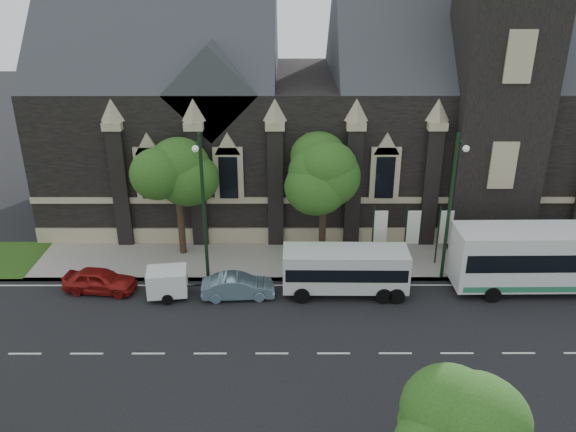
{
  "coord_description": "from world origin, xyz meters",
  "views": [
    {
      "loc": [
        0.74,
        -23.17,
        17.42
      ],
      "look_at": [
        0.79,
        6.0,
        4.67
      ],
      "focal_mm": 36.26,
      "sensor_mm": 36.0,
      "label": 1
    }
  ],
  "objects_px": {
    "banner_flag_left": "(378,231)",
    "sedan": "(238,286)",
    "shuttle_bus": "(346,268)",
    "banner_flag_right": "(443,231)",
    "street_lamp_mid": "(203,201)",
    "car_far_red": "(100,280)",
    "tree_park_east": "(464,417)",
    "tree_walk_right": "(327,168)",
    "tree_walk_left": "(181,170)",
    "street_lamp_near": "(451,201)",
    "banner_flag_center": "(410,231)",
    "tour_coach": "(568,257)",
    "box_trailer": "(167,282)"
  },
  "relations": [
    {
      "from": "banner_flag_left",
      "to": "sedan",
      "type": "distance_m",
      "value": 9.29
    },
    {
      "from": "shuttle_bus",
      "to": "banner_flag_right",
      "type": "bearing_deg",
      "value": 28.64
    },
    {
      "from": "banner_flag_right",
      "to": "street_lamp_mid",
      "type": "bearing_deg",
      "value": -172.4
    },
    {
      "from": "shuttle_bus",
      "to": "car_far_red",
      "type": "xyz_separation_m",
      "value": [
        -14.05,
        0.19,
        -0.86
      ]
    },
    {
      "from": "tree_park_east",
      "to": "street_lamp_mid",
      "type": "relative_size",
      "value": 0.7
    },
    {
      "from": "tree_walk_right",
      "to": "tree_park_east",
      "type": "bearing_deg",
      "value": -81.58
    },
    {
      "from": "banner_flag_left",
      "to": "car_far_red",
      "type": "relative_size",
      "value": 0.96
    },
    {
      "from": "tree_walk_right",
      "to": "shuttle_bus",
      "type": "distance_m",
      "value": 6.63
    },
    {
      "from": "tree_walk_left",
      "to": "car_far_red",
      "type": "distance_m",
      "value": 8.13
    },
    {
      "from": "street_lamp_near",
      "to": "banner_flag_left",
      "type": "relative_size",
      "value": 2.25
    },
    {
      "from": "street_lamp_near",
      "to": "banner_flag_left",
      "type": "bearing_deg",
      "value": 152.82
    },
    {
      "from": "street_lamp_mid",
      "to": "shuttle_bus",
      "type": "height_order",
      "value": "street_lamp_mid"
    },
    {
      "from": "tree_park_east",
      "to": "banner_flag_center",
      "type": "xyz_separation_m",
      "value": [
        2.11,
        18.32,
        -2.24
      ]
    },
    {
      "from": "tree_park_east",
      "to": "shuttle_bus",
      "type": "distance_m",
      "value": 15.47
    },
    {
      "from": "banner_flag_left",
      "to": "tour_coach",
      "type": "relative_size",
      "value": 0.31
    },
    {
      "from": "tour_coach",
      "to": "car_far_red",
      "type": "relative_size",
      "value": 3.14
    },
    {
      "from": "street_lamp_near",
      "to": "tree_walk_right",
      "type": "bearing_deg",
      "value": 151.94
    },
    {
      "from": "street_lamp_mid",
      "to": "shuttle_bus",
      "type": "relative_size",
      "value": 1.28
    },
    {
      "from": "tree_park_east",
      "to": "car_far_red",
      "type": "distance_m",
      "value": 22.54
    },
    {
      "from": "street_lamp_near",
      "to": "banner_flag_right",
      "type": "relative_size",
      "value": 2.25
    },
    {
      "from": "banner_flag_left",
      "to": "shuttle_bus",
      "type": "bearing_deg",
      "value": -124.07
    },
    {
      "from": "tree_walk_left",
      "to": "banner_flag_left",
      "type": "height_order",
      "value": "tree_walk_left"
    },
    {
      "from": "tree_walk_left",
      "to": "street_lamp_near",
      "type": "bearing_deg",
      "value": -12.87
    },
    {
      "from": "car_far_red",
      "to": "banner_flag_center",
      "type": "bearing_deg",
      "value": -73.43
    },
    {
      "from": "banner_flag_right",
      "to": "sedan",
      "type": "xyz_separation_m",
      "value": [
        -12.32,
        -3.77,
        -1.71
      ]
    },
    {
      "from": "shuttle_bus",
      "to": "tree_walk_left",
      "type": "bearing_deg",
      "value": 153.69
    },
    {
      "from": "banner_flag_left",
      "to": "shuttle_bus",
      "type": "xyz_separation_m",
      "value": [
        -2.24,
        -3.31,
        -0.81
      ]
    },
    {
      "from": "tree_walk_left",
      "to": "street_lamp_mid",
      "type": "bearing_deg",
      "value": -63.53
    },
    {
      "from": "banner_flag_left",
      "to": "sedan",
      "type": "xyz_separation_m",
      "value": [
        -8.32,
        -3.77,
        -1.71
      ]
    },
    {
      "from": "tour_coach",
      "to": "shuttle_bus",
      "type": "relative_size",
      "value": 1.85
    },
    {
      "from": "street_lamp_near",
      "to": "banner_flag_right",
      "type": "bearing_deg",
      "value": 81.44
    },
    {
      "from": "tree_walk_left",
      "to": "street_lamp_near",
      "type": "xyz_separation_m",
      "value": [
        15.8,
        -3.61,
        -0.62
      ]
    },
    {
      "from": "tree_walk_left",
      "to": "sedan",
      "type": "xyz_separation_m",
      "value": [
        3.77,
        -5.47,
        -5.06
      ]
    },
    {
      "from": "tour_coach",
      "to": "banner_flag_center",
      "type": "bearing_deg",
      "value": 160.49
    },
    {
      "from": "tree_walk_right",
      "to": "tree_walk_left",
      "type": "xyz_separation_m",
      "value": [
        -9.01,
        -0.01,
        -0.08
      ]
    },
    {
      "from": "street_lamp_mid",
      "to": "sedan",
      "type": "distance_m",
      "value": 5.2
    },
    {
      "from": "tree_walk_left",
      "to": "shuttle_bus",
      "type": "height_order",
      "value": "tree_walk_left"
    },
    {
      "from": "banner_flag_right",
      "to": "box_trailer",
      "type": "relative_size",
      "value": 1.22
    },
    {
      "from": "street_lamp_near",
      "to": "banner_flag_center",
      "type": "bearing_deg",
      "value": 131.93
    },
    {
      "from": "shuttle_bus",
      "to": "banner_flag_center",
      "type": "bearing_deg",
      "value": 38.67
    },
    {
      "from": "tree_walk_left",
      "to": "street_lamp_near",
      "type": "distance_m",
      "value": 16.22
    },
    {
      "from": "tour_coach",
      "to": "box_trailer",
      "type": "bearing_deg",
      "value": -178.5
    },
    {
      "from": "street_lamp_mid",
      "to": "banner_flag_right",
      "type": "relative_size",
      "value": 2.25
    },
    {
      "from": "banner_flag_center",
      "to": "tour_coach",
      "type": "bearing_deg",
      "value": -18.9
    },
    {
      "from": "tree_walk_right",
      "to": "tour_coach",
      "type": "distance_m",
      "value": 14.78
    },
    {
      "from": "street_lamp_mid",
      "to": "car_far_red",
      "type": "bearing_deg",
      "value": -168.59
    },
    {
      "from": "street_lamp_mid",
      "to": "box_trailer",
      "type": "bearing_deg",
      "value": -137.58
    },
    {
      "from": "shuttle_bus",
      "to": "car_far_red",
      "type": "bearing_deg",
      "value": 179.89
    },
    {
      "from": "banner_flag_left",
      "to": "car_far_red",
      "type": "height_order",
      "value": "banner_flag_left"
    },
    {
      "from": "tree_walk_right",
      "to": "sedan",
      "type": "distance_m",
      "value": 9.16
    }
  ]
}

